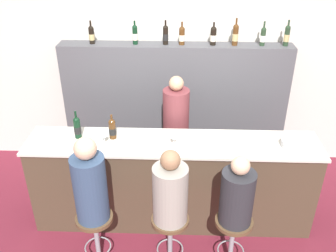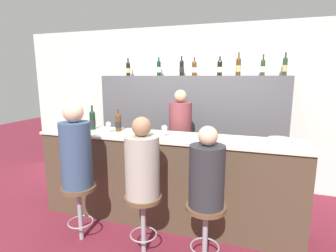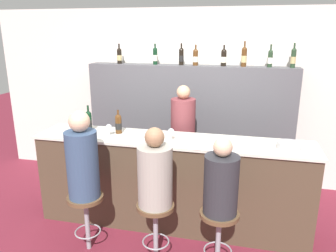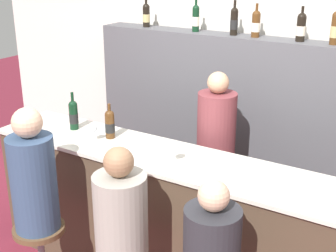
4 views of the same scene
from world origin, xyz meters
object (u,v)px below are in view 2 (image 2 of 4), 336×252
(wine_bottle_backbar_7, at_px, (285,66))
(bar_stool_left, at_px, (79,198))
(wine_bottle_backbar_1, at_px, (159,68))
(wine_bottle_backbar_6, at_px, (263,67))
(wine_bottle_backbar_4, at_px, (220,68))
(wine_bottle_backbar_5, at_px, (238,66))
(bar_stool_right, at_px, (205,219))
(wine_bottle_backbar_0, at_px, (128,69))
(bartender, at_px, (180,150))
(metal_bowl, at_px, (280,142))
(guest_seated_right, at_px, (207,173))
(wine_bottle_counter_0, at_px, (93,120))
(wine_bottle_backbar_2, at_px, (182,68))
(wine_glass_0, at_px, (108,125))
(wine_bottle_backbar_3, at_px, (194,68))
(guest_seated_middle, at_px, (142,163))
(wine_glass_1, at_px, (164,128))
(guest_seated_left, at_px, (76,150))
(wine_bottle_counter_1, at_px, (118,122))
(bar_stool_middle, at_px, (143,208))

(wine_bottle_backbar_7, height_order, bar_stool_left, wine_bottle_backbar_7)
(wine_bottle_backbar_1, bearing_deg, wine_bottle_backbar_6, 0.00)
(wine_bottle_backbar_4, xyz_separation_m, wine_bottle_backbar_5, (0.27, 0.00, 0.02))
(wine_bottle_backbar_5, bearing_deg, bar_stool_right, -93.68)
(wine_bottle_backbar_0, height_order, bartender, wine_bottle_backbar_0)
(metal_bowl, relative_size, guest_seated_right, 0.33)
(wine_bottle_backbar_1, height_order, bartender, wine_bottle_backbar_1)
(wine_bottle_backbar_0, relative_size, guest_seated_right, 0.39)
(wine_bottle_counter_0, xyz_separation_m, wine_bottle_backbar_6, (2.13, 1.13, 0.70))
(wine_bottle_counter_0, distance_m, wine_bottle_backbar_2, 1.62)
(wine_bottle_backbar_4, bearing_deg, wine_glass_0, -133.55)
(wine_bottle_backbar_7, xyz_separation_m, bar_stool_left, (-2.14, -1.88, -1.44))
(wine_glass_0, bearing_deg, wine_bottle_backbar_3, 57.39)
(wine_bottle_backbar_7, bearing_deg, bartender, -156.12)
(wine_bottle_backbar_2, bearing_deg, bar_stool_right, -68.24)
(wine_bottle_backbar_0, relative_size, guest_seated_middle, 0.37)
(wine_bottle_backbar_4, distance_m, wine_glass_1, 1.53)
(wine_glass_1, height_order, bar_stool_left, wine_glass_1)
(guest_seated_left, bearing_deg, wine_glass_1, 38.42)
(wine_bottle_backbar_3, distance_m, metal_bowl, 1.89)
(wine_bottle_backbar_0, relative_size, bar_stool_right, 0.46)
(wine_bottle_counter_1, relative_size, wine_glass_0, 2.03)
(wine_bottle_backbar_5, distance_m, wine_glass_1, 1.64)
(wine_bottle_backbar_3, xyz_separation_m, wine_glass_0, (-0.81, -1.26, -0.73))
(guest_seated_middle, relative_size, bartender, 0.49)
(wine_glass_0, xyz_separation_m, metal_bowl, (2.00, 0.02, -0.06))
(wine_bottle_counter_1, height_order, wine_bottle_backbar_1, wine_bottle_backbar_1)
(wine_bottle_backbar_4, distance_m, guest_seated_right, 2.12)
(wine_bottle_backbar_0, height_order, wine_bottle_backbar_4, wine_bottle_backbar_0)
(wine_bottle_backbar_6, distance_m, bar_stool_middle, 2.60)
(bar_stool_left, height_order, bar_stool_right, same)
(wine_bottle_backbar_3, distance_m, bartender, 1.32)
(wine_bottle_backbar_5, xyz_separation_m, bar_stool_right, (-0.12, -1.88, -1.44))
(wine_bottle_backbar_2, distance_m, bar_stool_middle, 2.36)
(bar_stool_left, distance_m, bartender, 1.52)
(wine_bottle_backbar_7, bearing_deg, bar_stool_left, -138.76)
(wine_bottle_counter_1, xyz_separation_m, wine_bottle_backbar_3, (0.74, 1.13, 0.71))
(wine_bottle_counter_0, xyz_separation_m, wine_glass_1, (1.06, -0.13, -0.03))
(wine_glass_1, bearing_deg, wine_glass_0, 180.00)
(wine_bottle_backbar_2, xyz_separation_m, bar_stool_left, (-0.64, -1.88, -1.43))
(wine_bottle_counter_1, bearing_deg, wine_bottle_backbar_3, 56.99)
(wine_bottle_counter_0, bearing_deg, guest_seated_middle, -35.52)
(wine_bottle_backbar_7, distance_m, bar_stool_right, 2.48)
(guest_seated_middle, bearing_deg, bartender, 88.68)
(wine_bottle_backbar_6, height_order, wine_bottle_backbar_7, wine_bottle_backbar_7)
(wine_bottle_backbar_7, xyz_separation_m, guest_seated_middle, (-1.38, -1.88, -0.97))
(wine_bottle_backbar_6, xyz_separation_m, metal_bowl, (0.18, -1.24, -0.79))
(wine_bottle_backbar_1, height_order, wine_bottle_backbar_2, wine_bottle_backbar_2)
(wine_bottle_counter_1, distance_m, wine_bottle_backbar_2, 1.44)
(wine_bottle_backbar_0, relative_size, wine_bottle_backbar_2, 0.95)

